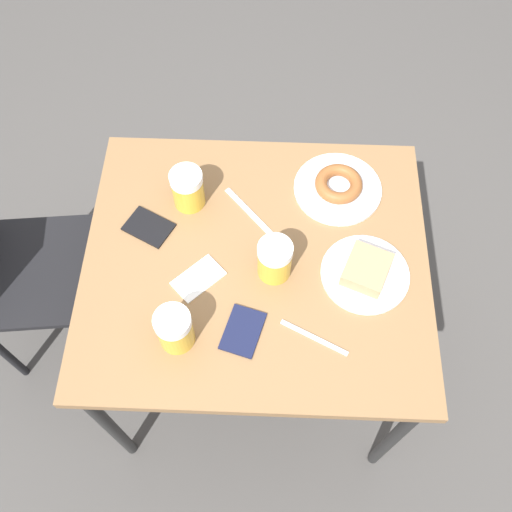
% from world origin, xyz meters
% --- Properties ---
extents(ground_plane, '(8.00, 8.00, 0.00)m').
position_xyz_m(ground_plane, '(0.00, 0.00, 0.00)').
color(ground_plane, '#474442').
extents(table, '(0.82, 0.93, 0.75)m').
position_xyz_m(table, '(0.00, 0.00, 0.68)').
color(table, olive).
rests_on(table, ground_plane).
extents(plate_with_cake, '(0.23, 0.23, 0.05)m').
position_xyz_m(plate_with_cake, '(-0.03, -0.29, 0.77)').
color(plate_with_cake, silver).
rests_on(plate_with_cake, table).
extents(plate_with_donut, '(0.25, 0.25, 0.05)m').
position_xyz_m(plate_with_donut, '(0.24, -0.23, 0.77)').
color(plate_with_donut, silver).
rests_on(plate_with_donut, table).
extents(beer_mug_left, '(0.09, 0.09, 0.12)m').
position_xyz_m(beer_mug_left, '(0.18, 0.20, 0.81)').
color(beer_mug_left, gold).
rests_on(beer_mug_left, table).
extents(beer_mug_center, '(0.09, 0.09, 0.12)m').
position_xyz_m(beer_mug_center, '(-0.03, -0.05, 0.81)').
color(beer_mug_center, gold).
rests_on(beer_mug_center, table).
extents(beer_mug_right, '(0.09, 0.09, 0.12)m').
position_xyz_m(beer_mug_right, '(-0.23, 0.19, 0.81)').
color(beer_mug_right, gold).
rests_on(beer_mug_right, table).
extents(napkin_folded, '(0.15, 0.15, 0.00)m').
position_xyz_m(napkin_folded, '(-0.06, 0.15, 0.75)').
color(napkin_folded, white).
rests_on(napkin_folded, table).
extents(fork, '(0.09, 0.17, 0.00)m').
position_xyz_m(fork, '(-0.22, -0.15, 0.75)').
color(fork, silver).
rests_on(fork, table).
extents(knife, '(0.16, 0.15, 0.00)m').
position_xyz_m(knife, '(0.15, 0.02, 0.75)').
color(knife, silver).
rests_on(knife, table).
extents(passport_near_edge, '(0.14, 0.15, 0.01)m').
position_xyz_m(passport_near_edge, '(0.09, 0.30, 0.75)').
color(passport_near_edge, black).
rests_on(passport_near_edge, table).
extents(passport_far_edge, '(0.15, 0.12, 0.01)m').
position_xyz_m(passport_far_edge, '(-0.21, 0.02, 0.75)').
color(passport_far_edge, '#141938').
rests_on(passport_far_edge, table).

